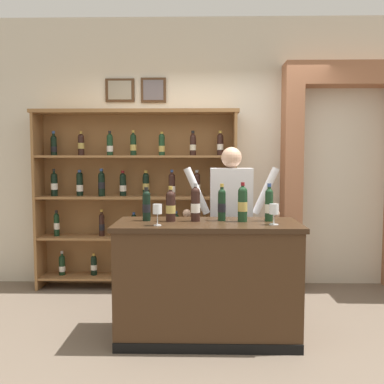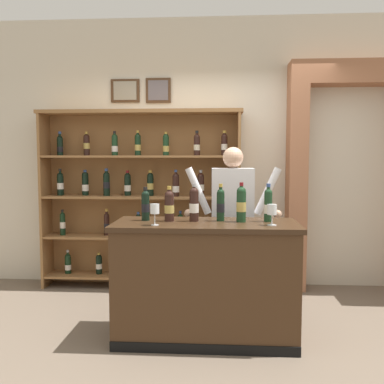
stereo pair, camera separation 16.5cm
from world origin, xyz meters
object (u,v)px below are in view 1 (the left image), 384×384
at_px(wine_shelf, 137,194).
at_px(tasting_counter, 207,280).
at_px(tasting_bottle_vin_santo, 146,205).
at_px(tasting_bottle_brunello, 269,204).
at_px(wine_glass_center, 157,210).
at_px(shopkeeper, 231,211).
at_px(tasting_bottle_grappa, 222,204).
at_px(wine_glass_right, 274,210).
at_px(tasting_bottle_bianco, 171,205).
at_px(tasting_bottle_rosso, 195,204).
at_px(tasting_bottle_super_tuscan, 243,203).

distance_m(wine_shelf, tasting_counter, 1.70).
height_order(tasting_bottle_vin_santo, tasting_bottle_brunello, tasting_bottle_brunello).
bearing_deg(tasting_counter, wine_glass_center, -155.65).
distance_m(shopkeeper, tasting_bottle_grappa, 0.58).
relative_size(tasting_bottle_vin_santo, wine_glass_right, 1.70).
bearing_deg(tasting_bottle_bianco, tasting_bottle_rosso, 2.31).
bearing_deg(wine_glass_center, wine_glass_right, 3.50).
height_order(tasting_bottle_rosso, tasting_bottle_brunello, tasting_bottle_rosso).
bearing_deg(tasting_bottle_rosso, wine_shelf, 117.48).
relative_size(tasting_counter, tasting_bottle_bianco, 5.16).
xyz_separation_m(tasting_bottle_bianco, tasting_bottle_grappa, (0.42, 0.04, 0.01)).
relative_size(tasting_bottle_vin_santo, tasting_bottle_super_tuscan, 0.87).
distance_m(shopkeeper, tasting_bottle_rosso, 0.69).
bearing_deg(wine_glass_right, shopkeeper, 110.26).
relative_size(tasting_counter, tasting_bottle_super_tuscan, 4.63).
bearing_deg(wine_glass_center, tasting_bottle_brunello, 15.46).
xyz_separation_m(tasting_bottle_grappa, wine_glass_right, (0.40, -0.21, -0.02)).
relative_size(tasting_bottle_vin_santo, tasting_bottle_bianco, 0.97).
distance_m(tasting_bottle_rosso, tasting_bottle_brunello, 0.61).
height_order(tasting_bottle_bianco, wine_glass_center, tasting_bottle_bianco).
relative_size(tasting_bottle_vin_santo, tasting_bottle_rosso, 0.89).
distance_m(tasting_bottle_super_tuscan, wine_glass_center, 0.72).
height_order(tasting_bottle_rosso, tasting_bottle_grappa, tasting_bottle_rosso).
bearing_deg(wine_shelf, tasting_bottle_vin_santo, -77.88).
height_order(wine_shelf, tasting_bottle_rosso, wine_shelf).
height_order(tasting_counter, tasting_bottle_super_tuscan, tasting_bottle_super_tuscan).
bearing_deg(tasting_bottle_grappa, tasting_bottle_vin_santo, -178.84).
bearing_deg(shopkeeper, wine_glass_center, -127.72).
height_order(tasting_counter, tasting_bottle_vin_santo, tasting_bottle_vin_santo).
relative_size(tasting_bottle_bianco, tasting_bottle_super_tuscan, 0.90).
bearing_deg(wine_glass_right, tasting_bottle_brunello, 92.22).
relative_size(tasting_bottle_super_tuscan, wine_glass_center, 1.94).
distance_m(tasting_counter, wine_glass_right, 0.81).
xyz_separation_m(tasting_bottle_vin_santo, tasting_bottle_grappa, (0.63, 0.01, 0.01)).
bearing_deg(tasting_bottle_bianco, shopkeeper, 47.51).
bearing_deg(shopkeeper, tasting_counter, -110.59).
distance_m(tasting_bottle_grappa, tasting_bottle_super_tuscan, 0.17).
height_order(shopkeeper, wine_glass_center, shopkeeper).
distance_m(tasting_bottle_grappa, wine_glass_right, 0.45).
relative_size(tasting_bottle_bianco, tasting_bottle_rosso, 0.92).
height_order(wine_shelf, tasting_bottle_grappa, wine_shelf).
bearing_deg(tasting_bottle_vin_santo, wine_shelf, 102.12).
distance_m(shopkeeper, tasting_bottle_bianco, 0.81).
distance_m(wine_shelf, tasting_bottle_rosso, 1.50).
bearing_deg(tasting_bottle_grappa, wine_glass_center, -152.90).
bearing_deg(tasting_bottle_bianco, wine_glass_right, -11.44).
bearing_deg(tasting_bottle_super_tuscan, tasting_bottle_brunello, 8.11).
distance_m(tasting_counter, tasting_bottle_rosso, 0.64).
height_order(tasting_bottle_rosso, wine_glass_right, tasting_bottle_rosso).
xyz_separation_m(tasting_bottle_brunello, wine_glass_center, (-0.90, -0.25, -0.02)).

